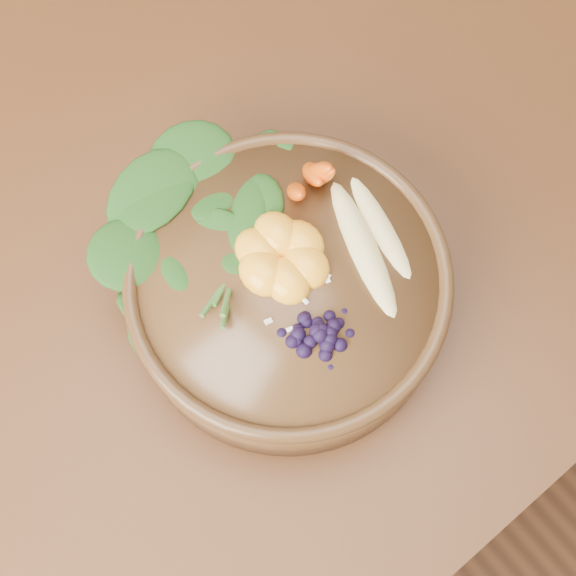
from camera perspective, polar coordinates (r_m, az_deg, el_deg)
name	(u,v)px	position (r m, az deg, el deg)	size (l,w,h in m)	color
ground	(291,322)	(1.56, 0.21, -2.46)	(4.00, 4.00, 0.00)	#381E0F
dining_table	(293,153)	(0.95, 0.34, 9.61)	(1.60, 0.90, 0.75)	#331C0C
stoneware_bowl	(288,292)	(0.74, 0.00, -0.27)	(0.29, 0.29, 0.08)	#4D3119
kale_heap	(213,228)	(0.70, -5.39, 4.27)	(0.19, 0.17, 0.04)	#204E17
carrot_cluster	(306,161)	(0.71, 1.32, 9.02)	(0.06, 0.06, 0.08)	#DF4D0B
banana_halves	(373,231)	(0.71, 6.08, 4.05)	(0.09, 0.16, 0.03)	#E0CC84
mandarin_cluster	(282,251)	(0.70, -0.45, 2.62)	(0.08, 0.09, 0.03)	#FBA01D
blueberry_pile	(321,328)	(0.67, 2.33, -2.88)	(0.13, 0.10, 0.04)	black
coconut_flakes	(299,294)	(0.69, 0.82, -0.42)	(0.09, 0.07, 0.01)	white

